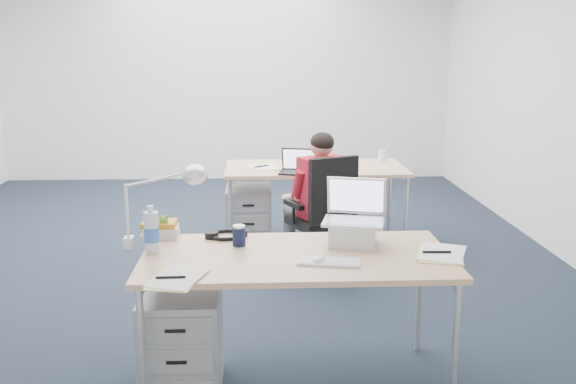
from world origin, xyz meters
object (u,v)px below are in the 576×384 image
Objects in this scene: book_stack at (160,229)px; desk_near at (296,263)px; silver_laptop at (354,214)px; far_cup at (382,156)px; desk_far at (315,172)px; desk_lamp at (154,205)px; sunglasses at (353,246)px; seated_person at (313,201)px; computer_mouse at (318,259)px; cordless_phone at (154,236)px; drawer_pedestal_near at (183,340)px; wireless_keyboard at (329,262)px; bear_figurine at (164,226)px; office_chair at (321,242)px; dark_laptop at (297,161)px; drawer_pedestal_far at (249,217)px; water_bottle at (151,229)px; headphones at (226,234)px; can_koozie at (239,235)px.

desk_near is at bearing -25.02° from book_stack.
silver_laptop is 2.63m from far_cup.
desk_lamp reaches higher than desk_far.
sunglasses is at bearing -14.08° from book_stack.
seated_person is 11.54× the size of computer_mouse.
cordless_phone reaches higher than sunglasses.
desk_lamp is (-0.15, 0.19, 0.69)m from drawer_pedestal_near.
bear_figurine reaches higher than wireless_keyboard.
book_stack is (-1.05, -1.30, 0.50)m from office_chair.
wireless_keyboard is 2.96m from far_cup.
desk_lamp is (0.00, 0.02, 0.17)m from cordless_phone.
drawer_pedestal_far is at bearing 156.73° from dark_laptop.
seated_person is 2.02m from water_bottle.
office_chair is at bearing 79.39° from cordless_phone.
desk_lamp is at bearing 114.22° from cordless_phone.
desk_lamp is (-0.85, 0.30, 0.22)m from computer_mouse.
wireless_keyboard reaches higher than desk_far.
desk_far is 2.25m from headphones.
silver_laptop is 0.18m from sunglasses.
desk_near is 13.98× the size of can_koozie.
silver_laptop is at bearing 24.73° from cordless_phone.
office_chair and water_bottle have the same top height.
computer_mouse is at bearing -13.40° from bear_figurine.
bear_figurine is at bearing -103.63° from dark_laptop.
desk_near is at bearing -97.36° from desk_far.
water_bottle is 3.14m from far_cup.
office_chair reaches higher than desk_far.
sunglasses is (0.21, 0.22, -0.01)m from computer_mouse.
bear_figurine is (-0.83, 0.45, 0.05)m from computer_mouse.
desk_far is at bearing 79.35° from bear_figurine.
desk_near is 0.36m from can_koozie.
desk_near is 6.35× the size of water_bottle.
seated_person is 2.03m from drawer_pedestal_near.
desk_lamp is at bearing -114.94° from desk_far.
desk_lamp is (-1.05, -1.49, 0.69)m from office_chair.
desk_lamp is at bearing -169.19° from sunglasses.
cordless_phone is 0.45× the size of dark_laptop.
drawer_pedestal_far is 5.60× the size of computer_mouse.
computer_mouse is at bearing -106.90° from far_cup.
desk_far is 2.38m from bear_figurine.
silver_laptop is 1.11× the size of wireless_keyboard.
seated_person is at bearing -51.02° from drawer_pedestal_far.
desk_far is 0.67m from seated_person.
cordless_phone is (-1.07, -0.01, -0.11)m from silver_laptop.
water_bottle is 1.25× the size of book_stack.
cordless_phone is at bearing -164.34° from headphones.
computer_mouse is 0.66m from headphones.
book_stack is at bearing 147.34° from bear_figurine.
water_bottle reaches higher than sunglasses.
headphones is at bearing 34.81° from water_bottle.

